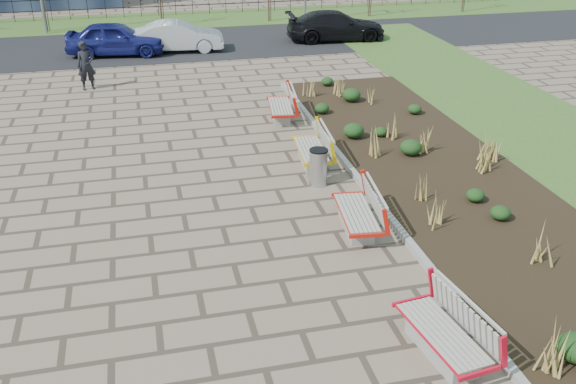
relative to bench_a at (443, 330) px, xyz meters
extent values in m
plane|color=#705D4D|center=(-3.00, 1.97, -0.50)|extent=(120.00, 120.00, 0.00)
cube|color=black|center=(3.25, 6.97, -0.45)|extent=(4.50, 18.00, 0.10)
cube|color=gray|center=(0.92, 6.97, -0.42)|extent=(0.16, 18.00, 0.15)
cube|color=#33511E|center=(-3.00, 29.97, -0.48)|extent=(80.00, 5.00, 0.04)
cube|color=black|center=(-3.00, 23.97, -0.49)|extent=(80.00, 7.00, 0.02)
cylinder|color=#B2B2B7|center=(-0.19, 7.02, -0.01)|extent=(0.48, 0.48, 0.98)
imported|color=black|center=(-6.45, 17.34, 0.43)|extent=(0.75, 0.56, 1.86)
imported|color=navy|center=(-5.38, 22.54, 0.27)|extent=(4.61, 2.35, 1.50)
imported|color=#B1B2B9|center=(-2.55, 22.60, 0.21)|extent=(4.30, 1.87, 1.38)
imported|color=black|center=(5.30, 23.09, 0.23)|extent=(5.05, 2.36, 1.42)
camera|label=1|loc=(-4.56, -7.82, 6.85)|focal=40.00mm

